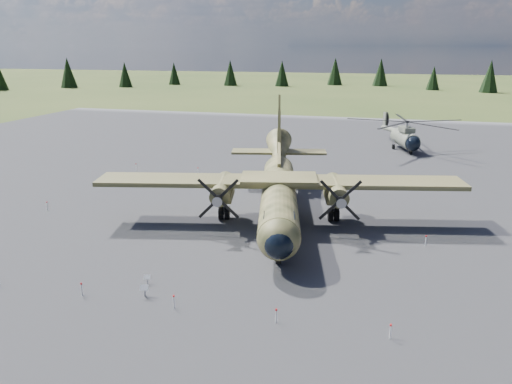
# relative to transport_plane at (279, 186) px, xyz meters

# --- Properties ---
(ground) EXTENTS (500.00, 500.00, 0.00)m
(ground) POSITION_rel_transport_plane_xyz_m (-4.40, -3.46, -2.90)
(ground) COLOR #535A28
(ground) RESTS_ON ground
(apron) EXTENTS (120.00, 120.00, 0.04)m
(apron) POSITION_rel_transport_plane_xyz_m (-4.40, 6.54, -2.90)
(apron) COLOR slate
(apron) RESTS_ON ground
(transport_plane) EXTENTS (30.50, 27.37, 10.08)m
(transport_plane) POSITION_rel_transport_plane_xyz_m (0.00, 0.00, 0.00)
(transport_plane) COLOR #3E4022
(transport_plane) RESTS_ON ground
(helicopter_near) EXTENTS (21.44, 21.88, 4.34)m
(helicopter_near) POSITION_rel_transport_plane_xyz_m (11.19, 33.40, 0.18)
(helicopter_near) COLOR slate
(helicopter_near) RESTS_ON ground
(info_placard_left) EXTENTS (0.55, 0.32, 0.81)m
(info_placard_left) POSITION_rel_transport_plane_xyz_m (-4.67, -16.14, -2.36)
(info_placard_left) COLOR gray
(info_placard_left) RESTS_ON ground
(info_placard_right) EXTENTS (0.42, 0.23, 0.63)m
(info_placard_right) POSITION_rel_transport_plane_xyz_m (-5.30, -14.56, -2.48)
(info_placard_right) COLOR gray
(info_placard_right) RESTS_ON ground
(barrier_fence) EXTENTS (33.12, 29.62, 0.85)m
(barrier_fence) POSITION_rel_transport_plane_xyz_m (-4.86, -3.54, -2.39)
(barrier_fence) COLOR white
(barrier_fence) RESTS_ON ground
(treeline) EXTENTS (324.27, 323.46, 10.98)m
(treeline) POSITION_rel_transport_plane_xyz_m (1.34, -2.23, 1.99)
(treeline) COLOR black
(treeline) RESTS_ON ground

